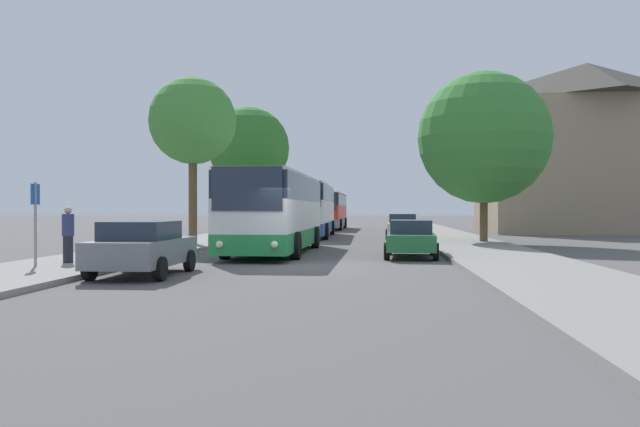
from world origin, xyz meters
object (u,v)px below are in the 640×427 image
(parked_car_left_curb, at_px, (142,247))
(parked_car_right_far, at_px, (403,226))
(bus_rear, at_px, (329,210))
(tree_left_far, at_px, (193,122))
(pedestrian_waiting_far, at_px, (68,234))
(tree_left_near, at_px, (249,148))
(tree_right_near, at_px, (484,138))
(bus_stop_sign, at_px, (35,214))
(bus_middle, at_px, (310,209))
(bus_front, at_px, (276,211))
(parked_car_right_near, at_px, (411,238))

(parked_car_left_curb, xyz_separation_m, parked_car_right_far, (7.93, 21.73, 0.01))
(bus_rear, bearing_deg, tree_left_far, -99.18)
(pedestrian_waiting_far, height_order, tree_left_near, tree_left_near)
(parked_car_right_far, distance_m, tree_right_near, 8.23)
(bus_stop_sign, height_order, tree_right_near, tree_right_near)
(bus_middle, xyz_separation_m, parked_car_left_curb, (-2.04, -23.75, -1.03))
(bus_middle, bearing_deg, tree_left_near, 129.11)
(bus_stop_sign, bearing_deg, parked_car_left_curb, -14.57)
(bus_rear, bearing_deg, pedestrian_waiting_far, -97.62)
(tree_left_near, relative_size, tree_left_far, 1.18)
(bus_front, relative_size, tree_left_far, 1.39)
(parked_car_right_near, distance_m, parked_car_right_far, 14.57)
(bus_front, xyz_separation_m, parked_car_left_curb, (-2.20, -8.97, -0.95))
(parked_car_left_curb, height_order, tree_left_far, tree_left_far)
(parked_car_right_far, xyz_separation_m, tree_left_near, (-11.16, 8.30, 5.64))
(pedestrian_waiting_far, bearing_deg, bus_front, 147.07)
(tree_left_near, bearing_deg, parked_car_right_far, -36.63)
(bus_front, bearing_deg, tree_right_near, 37.51)
(parked_car_right_near, height_order, bus_stop_sign, bus_stop_sign)
(bus_rear, height_order, parked_car_right_far, bus_rear)
(bus_rear, xyz_separation_m, parked_car_right_near, (5.45, -31.52, -0.97))
(parked_car_right_far, distance_m, bus_stop_sign, 23.79)
(parked_car_right_far, height_order, tree_left_near, tree_left_near)
(bus_rear, distance_m, parked_car_right_far, 17.93)
(parked_car_right_near, xyz_separation_m, pedestrian_waiting_far, (-10.78, -5.09, 0.29))
(bus_middle, bearing_deg, tree_left_far, -112.38)
(parked_car_left_curb, bearing_deg, bus_stop_sign, 165.08)
(tree_left_near, bearing_deg, parked_car_left_curb, -83.87)
(bus_front, distance_m, bus_rear, 29.72)
(bus_stop_sign, height_order, tree_left_near, tree_left_near)
(parked_car_right_near, distance_m, bus_stop_sign, 12.84)
(parked_car_right_far, xyz_separation_m, tree_right_near, (3.89, -5.55, 4.67))
(bus_stop_sign, xyz_separation_m, tree_left_far, (1.20, 11.66, 4.30))
(tree_right_near, bearing_deg, parked_car_right_far, 125.05)
(tree_right_near, bearing_deg, pedestrian_waiting_far, -136.74)
(bus_rear, bearing_deg, parked_car_left_curb, -92.54)
(parked_car_right_far, relative_size, pedestrian_waiting_far, 2.36)
(tree_right_near, bearing_deg, bus_stop_sign, -135.25)
(bus_front, xyz_separation_m, bus_middle, (-0.16, 14.78, 0.08))
(tree_left_far, bearing_deg, tree_left_near, 92.84)
(bus_rear, relative_size, parked_car_right_far, 2.77)
(parked_car_right_near, distance_m, pedestrian_waiting_far, 11.93)
(parked_car_right_far, bearing_deg, tree_right_near, 127.56)
(bus_rear, xyz_separation_m, tree_left_far, (-4.53, -26.10, 4.26))
(bus_front, relative_size, pedestrian_waiting_far, 6.38)
(parked_car_right_near, bearing_deg, tree_left_near, -61.69)
(bus_rear, relative_size, tree_left_near, 1.21)
(pedestrian_waiting_far, distance_m, tree_left_near, 28.47)
(parked_car_right_far, bearing_deg, parked_car_right_near, 91.27)
(bus_middle, bearing_deg, parked_car_right_far, -19.78)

